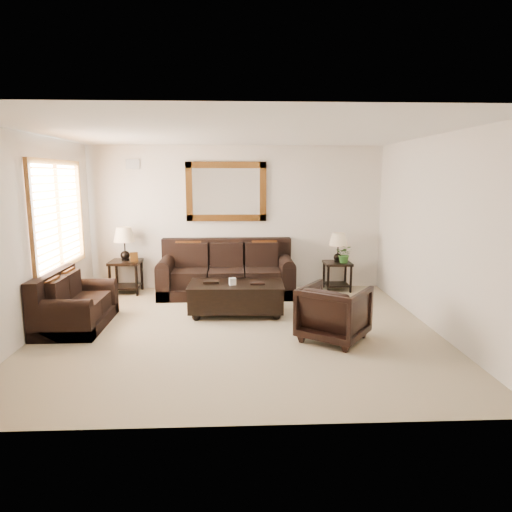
{
  "coord_description": "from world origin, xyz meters",
  "views": [
    {
      "loc": [
        -0.02,
        -6.14,
        2.14
      ],
      "look_at": [
        0.28,
        0.6,
        0.95
      ],
      "focal_mm": 32.0,
      "sensor_mm": 36.0,
      "label": 1
    }
  ],
  "objects_px": {
    "end_table_right": "(338,253)",
    "armchair": "(334,310)",
    "sofa": "(227,275)",
    "loveseat": "(73,307)",
    "coffee_table": "(236,295)",
    "end_table_left": "(125,250)"
  },
  "relations": [
    {
      "from": "end_table_right",
      "to": "armchair",
      "type": "xyz_separation_m",
      "value": [
        -0.63,
        -2.65,
        -0.31
      ]
    },
    {
      "from": "sofa",
      "to": "loveseat",
      "type": "bearing_deg",
      "value": -141.13
    },
    {
      "from": "end_table_right",
      "to": "coffee_table",
      "type": "relative_size",
      "value": 0.73
    },
    {
      "from": "end_table_left",
      "to": "armchair",
      "type": "relative_size",
      "value": 1.51
    },
    {
      "from": "loveseat",
      "to": "armchair",
      "type": "distance_m",
      "value": 3.69
    },
    {
      "from": "end_table_right",
      "to": "sofa",
      "type": "bearing_deg",
      "value": -174.9
    },
    {
      "from": "end_table_right",
      "to": "armchair",
      "type": "bearing_deg",
      "value": -103.48
    },
    {
      "from": "loveseat",
      "to": "end_table_left",
      "type": "xyz_separation_m",
      "value": [
        0.32,
        1.91,
        0.5
      ]
    },
    {
      "from": "coffee_table",
      "to": "armchair",
      "type": "distance_m",
      "value": 1.75
    },
    {
      "from": "loveseat",
      "to": "coffee_table",
      "type": "bearing_deg",
      "value": -78.36
    },
    {
      "from": "sofa",
      "to": "coffee_table",
      "type": "height_order",
      "value": "sofa"
    },
    {
      "from": "end_table_left",
      "to": "armchair",
      "type": "distance_m",
      "value": 4.23
    },
    {
      "from": "sofa",
      "to": "end_table_left",
      "type": "distance_m",
      "value": 1.91
    },
    {
      "from": "end_table_right",
      "to": "coffee_table",
      "type": "xyz_separation_m",
      "value": [
        -1.91,
        -1.45,
        -0.4
      ]
    },
    {
      "from": "end_table_right",
      "to": "armchair",
      "type": "height_order",
      "value": "end_table_right"
    },
    {
      "from": "loveseat",
      "to": "end_table_right",
      "type": "distance_m",
      "value": 4.7
    },
    {
      "from": "loveseat",
      "to": "end_table_right",
      "type": "bearing_deg",
      "value": -65.53
    },
    {
      "from": "armchair",
      "to": "coffee_table",
      "type": "bearing_deg",
      "value": -7.05
    },
    {
      "from": "loveseat",
      "to": "end_table_left",
      "type": "height_order",
      "value": "end_table_left"
    },
    {
      "from": "sofa",
      "to": "coffee_table",
      "type": "relative_size",
      "value": 1.62
    },
    {
      "from": "coffee_table",
      "to": "armchair",
      "type": "height_order",
      "value": "armchair"
    },
    {
      "from": "sofa",
      "to": "end_table_right",
      "type": "xyz_separation_m",
      "value": [
        2.08,
        0.19,
        0.35
      ]
    }
  ]
}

